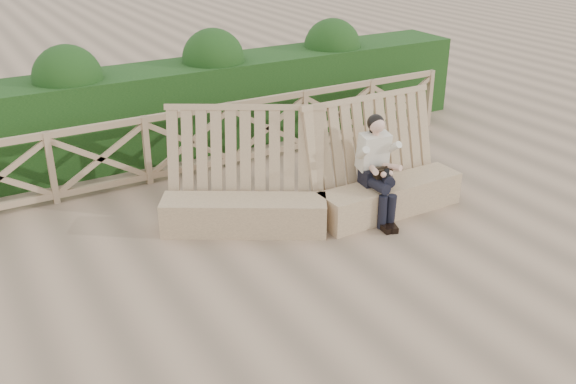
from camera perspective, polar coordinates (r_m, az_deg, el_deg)
ground at (r=7.77m, az=1.35°, el=-7.14°), size 60.00×60.00×0.00m
bench at (r=8.85m, az=2.66°, el=-0.05°), size 4.20×1.80×1.60m
woman at (r=8.86m, az=7.94°, el=2.45°), size 0.46×0.90×1.46m
guardrail at (r=10.39m, az=-8.73°, el=4.40°), size 10.10×0.09×1.10m
hedge at (r=11.40m, az=-11.08°, el=7.09°), size 12.00×1.20×1.50m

